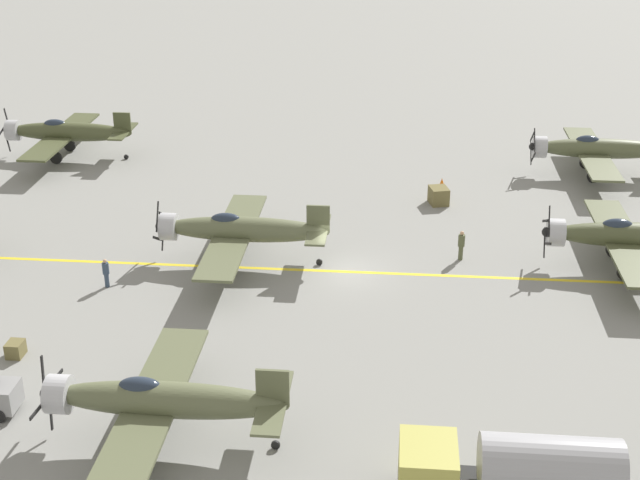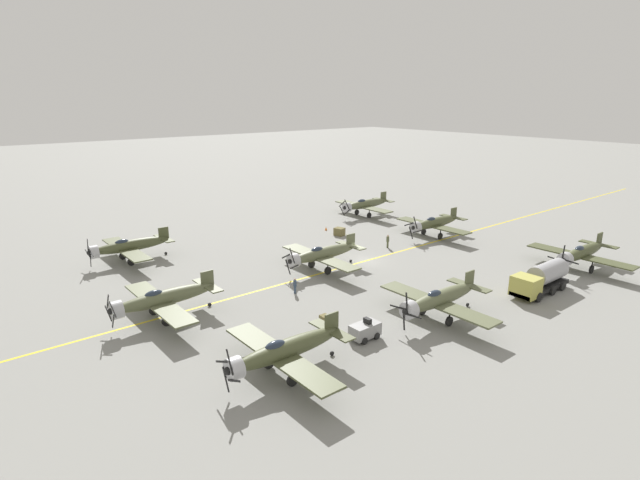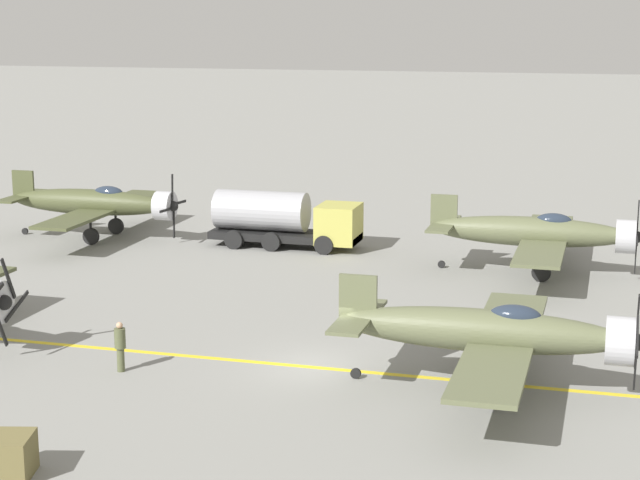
% 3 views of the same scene
% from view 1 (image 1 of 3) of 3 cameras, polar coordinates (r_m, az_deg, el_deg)
% --- Properties ---
extents(ground_plane, '(400.00, 400.00, 0.00)m').
position_cam_1_polar(ground_plane, '(50.01, 1.41, -2.03)').
color(ground_plane, gray).
extents(taxiway_stripe, '(0.30, 160.00, 0.01)m').
position_cam_1_polar(taxiway_stripe, '(50.01, 1.41, -2.03)').
color(taxiway_stripe, yellow).
rests_on(taxiway_stripe, ground).
extents(airplane_near_center, '(12.00, 9.98, 3.68)m').
position_cam_1_polar(airplane_near_center, '(52.46, 19.20, 0.26)').
color(airplane_near_center, '#494E2F').
rests_on(airplane_near_center, ground).
extents(airplane_far_right, '(12.00, 9.98, 3.76)m').
position_cam_1_polar(airplane_far_right, '(70.55, -16.00, 6.65)').
color(airplane_far_right, '#454A2C').
rests_on(airplane_far_right, ground).
extents(airplane_mid_left, '(12.00, 9.98, 3.80)m').
position_cam_1_polar(airplane_mid_left, '(36.00, -10.25, -10.06)').
color(airplane_mid_left, '#5A5F40').
rests_on(airplane_mid_left, ground).
extents(airplane_near_right, '(12.00, 9.98, 3.65)m').
position_cam_1_polar(airplane_near_right, '(66.98, 17.31, 5.58)').
color(airplane_near_right, '#54593A').
rests_on(airplane_near_right, ground).
extents(airplane_mid_center, '(12.00, 9.98, 3.65)m').
position_cam_1_polar(airplane_mid_center, '(50.51, -5.21, 0.66)').
color(airplane_mid_center, '#5C6142').
rests_on(airplane_mid_center, ground).
extents(fuel_tanker, '(2.67, 8.00, 2.98)m').
position_cam_1_polar(fuel_tanker, '(33.42, 12.08, -14.32)').
color(fuel_tanker, black).
rests_on(fuel_tanker, ground).
extents(ground_crew_walking, '(0.39, 0.39, 1.78)m').
position_cam_1_polar(ground_crew_walking, '(51.66, 9.03, -0.26)').
color(ground_crew_walking, '#515638').
rests_on(ground_crew_walking, ground).
extents(ground_crew_inspecting, '(0.36, 0.36, 1.64)m').
position_cam_1_polar(ground_crew_inspecting, '(49.29, -13.54, -1.99)').
color(ground_crew_inspecting, '#334256').
rests_on(ground_crew_inspecting, ground).
extents(supply_crate_by_tanker, '(1.61, 1.45, 1.14)m').
position_cam_1_polar(supply_crate_by_tanker, '(59.77, 7.60, 2.83)').
color(supply_crate_by_tanker, brown).
rests_on(supply_crate_by_tanker, ground).
extents(supply_crate_mid_lane, '(0.89, 0.75, 0.73)m').
position_cam_1_polar(supply_crate_mid_lane, '(44.26, -18.91, -6.62)').
color(supply_crate_mid_lane, brown).
rests_on(supply_crate_mid_lane, ground).
extents(traffic_cone, '(0.36, 0.36, 0.55)m').
position_cam_1_polar(traffic_cone, '(63.15, 7.81, 3.70)').
color(traffic_cone, orange).
rests_on(traffic_cone, ground).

